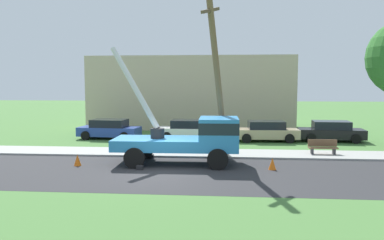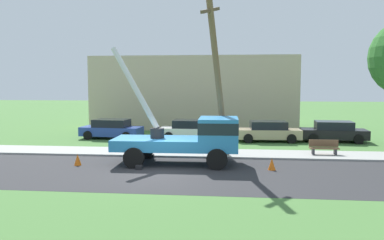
# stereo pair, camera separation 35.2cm
# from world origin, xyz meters

# --- Properties ---
(ground_plane) EXTENTS (120.00, 120.00, 0.00)m
(ground_plane) POSITION_xyz_m (0.00, 12.00, 0.00)
(ground_plane) COLOR #477538
(road_asphalt) EXTENTS (80.00, 7.13, 0.01)m
(road_asphalt) POSITION_xyz_m (0.00, 0.00, 0.00)
(road_asphalt) COLOR #2B2B2D
(road_asphalt) RESTS_ON ground
(sidewalk_strip) EXTENTS (80.00, 2.60, 0.10)m
(sidewalk_strip) POSITION_xyz_m (0.00, 4.86, 0.05)
(sidewalk_strip) COLOR #9E9E99
(sidewalk_strip) RESTS_ON ground
(utility_truck) EXTENTS (6.80, 3.20, 5.98)m
(utility_truck) POSITION_xyz_m (1.28, 1.99, 1.41)
(utility_truck) COLOR #2D84C6
(utility_truck) RESTS_ON ground
(leaning_utility_pole) EXTENTS (1.48, 2.83, 8.80)m
(leaning_utility_pole) POSITION_xyz_m (2.45, 3.31, 4.52)
(leaning_utility_pole) COLOR brown
(leaning_utility_pole) RESTS_ON ground
(traffic_cone_ahead) EXTENTS (0.36, 0.36, 0.56)m
(traffic_cone_ahead) POSITION_xyz_m (5.11, 1.02, 0.28)
(traffic_cone_ahead) COLOR orange
(traffic_cone_ahead) RESTS_ON ground
(traffic_cone_behind) EXTENTS (0.36, 0.36, 0.56)m
(traffic_cone_behind) POSITION_xyz_m (-4.36, 1.10, 0.28)
(traffic_cone_behind) COLOR orange
(traffic_cone_behind) RESTS_ON ground
(parked_sedan_blue) EXTENTS (4.54, 2.27, 1.42)m
(parked_sedan_blue) POSITION_xyz_m (-5.58, 10.48, 0.71)
(parked_sedan_blue) COLOR #263F99
(parked_sedan_blue) RESTS_ON ground
(parked_sedan_white) EXTENTS (4.45, 2.10, 1.42)m
(parked_sedan_white) POSITION_xyz_m (0.27, 10.55, 0.71)
(parked_sedan_white) COLOR silver
(parked_sedan_white) RESTS_ON ground
(parked_sedan_tan) EXTENTS (4.49, 2.17, 1.42)m
(parked_sedan_tan) POSITION_xyz_m (5.73, 10.24, 0.71)
(parked_sedan_tan) COLOR tan
(parked_sedan_tan) RESTS_ON ground
(parked_sedan_black) EXTENTS (4.51, 2.20, 1.42)m
(parked_sedan_black) POSITION_xyz_m (10.24, 10.57, 0.71)
(parked_sedan_black) COLOR black
(parked_sedan_black) RESTS_ON ground
(park_bench) EXTENTS (1.60, 0.45, 0.90)m
(park_bench) POSITION_xyz_m (8.35, 4.93, 0.46)
(park_bench) COLOR brown
(park_bench) RESTS_ON ground
(lowrise_building_backdrop) EXTENTS (18.00, 6.00, 6.40)m
(lowrise_building_backdrop) POSITION_xyz_m (-0.24, 18.64, 3.20)
(lowrise_building_backdrop) COLOR #C6B293
(lowrise_building_backdrop) RESTS_ON ground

